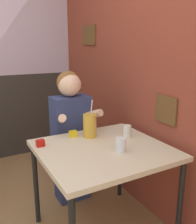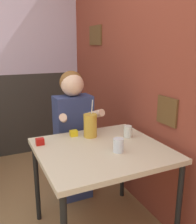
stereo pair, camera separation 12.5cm
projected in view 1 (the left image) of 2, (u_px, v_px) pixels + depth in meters
name	position (u px, v px, depth m)	size (l,w,h in m)	color
brick_wall_right	(115.00, 57.00, 2.53)	(0.08, 4.31, 2.70)	brown
main_table	(103.00, 156.00, 1.84)	(0.91, 0.85, 0.74)	beige
person_seated	(71.00, 134.00, 2.33)	(0.42, 0.41, 1.25)	navy
cocktail_pitcher	(90.00, 126.00, 2.02)	(0.11, 0.11, 0.31)	gold
glass_near_pitcher	(121.00, 145.00, 1.75)	(0.07, 0.07, 0.10)	silver
glass_center	(127.00, 131.00, 2.04)	(0.07, 0.07, 0.09)	silver
condiment_ketchup	(40.00, 143.00, 1.84)	(0.06, 0.04, 0.05)	#B7140F
condiment_mustard	(73.00, 134.00, 2.04)	(0.06, 0.04, 0.05)	yellow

